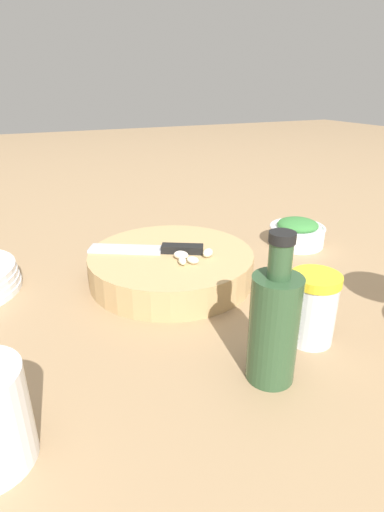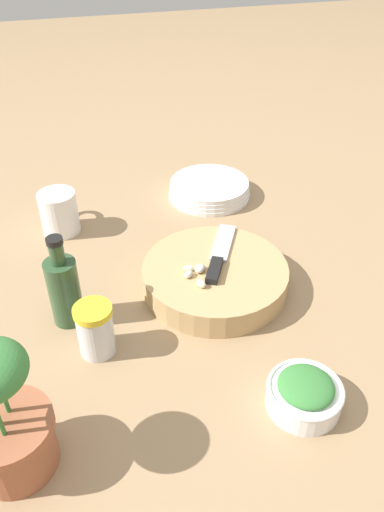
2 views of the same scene
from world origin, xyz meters
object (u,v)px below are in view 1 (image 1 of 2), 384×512
at_px(cutting_board, 171,266).
at_px(garlic_cloves, 190,257).
at_px(herb_bowl, 297,232).
at_px(spice_jar, 312,308).
at_px(oil_bottle, 274,324).
at_px(chef_knife, 153,249).

distance_m(cutting_board, garlic_cloves, 0.06).
bearing_deg(herb_bowl, spice_jar, 54.63).
bearing_deg(oil_bottle, spice_jar, -156.39).
bearing_deg(herb_bowl, chef_knife, 4.11).
xyz_separation_m(chef_knife, herb_bowl, (-0.32, -0.02, -0.03)).
bearing_deg(garlic_cloves, cutting_board, -69.91).
height_order(garlic_cloves, herb_bowl, garlic_cloves).
height_order(cutting_board, garlic_cloves, garlic_cloves).
height_order(chef_knife, garlic_cloves, garlic_cloves).
height_order(chef_knife, spice_jar, spice_jar).
distance_m(spice_jar, oil_bottle, 0.10).
relative_size(garlic_cloves, spice_jar, 0.73).
distance_m(garlic_cloves, spice_jar, 0.21).
relative_size(chef_knife, garlic_cloves, 2.62).
height_order(cutting_board, chef_knife, chef_knife).
bearing_deg(spice_jar, garlic_cloves, -67.03).
xyz_separation_m(cutting_board, spice_jar, (-0.10, 0.24, 0.02)).
bearing_deg(garlic_cloves, herb_bowl, -163.61).
distance_m(chef_knife, oil_bottle, 0.30).
bearing_deg(garlic_cloves, oil_bottle, 88.50).
distance_m(garlic_cloves, oil_bottle, 0.24).
bearing_deg(chef_knife, herb_bowl, -56.79).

